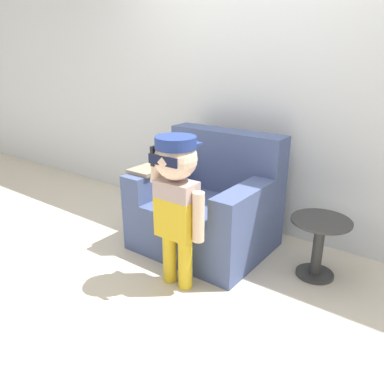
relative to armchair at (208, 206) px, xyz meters
The scene contains 5 objects.
ground_plane 0.39m from the armchair, 75.43° to the right, with size 10.00×10.00×0.00m, color beige.
wall_back 1.12m from the armchair, 85.15° to the left, with size 10.00×0.05×2.60m.
armchair is the anchor object (origin of this frame).
person_child 0.74m from the armchair, 74.47° to the right, with size 0.43×0.32×1.05m.
side_table 0.91m from the armchair, ahead, with size 0.42×0.42×0.44m.
Camera 1 is at (1.55, -2.18, 1.52)m, focal length 35.00 mm.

